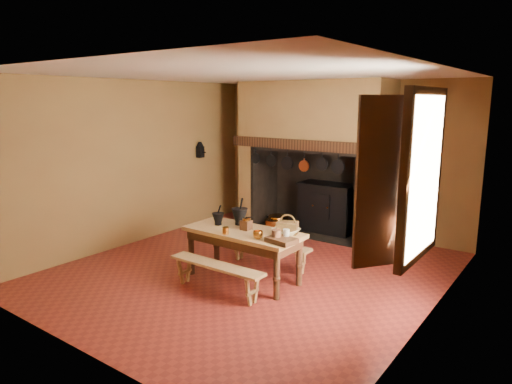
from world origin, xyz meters
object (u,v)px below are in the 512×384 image
iron_range (328,207)px  coffee_grinder (246,224)px  work_table (243,238)px  mixing_bowl (286,231)px  wicker_basket (287,227)px  bench_front (216,271)px

iron_range → coffee_grinder: (0.16, -2.73, 0.30)m
work_table → mixing_bowl: mixing_bowl is taller
iron_range → wicker_basket: (0.71, -2.54, 0.31)m
iron_range → coffee_grinder: iron_range is taller
bench_front → mixing_bowl: bearing=51.9°
work_table → wicker_basket: 0.64m
bench_front → wicker_basket: size_ratio=4.35×
coffee_grinder → mixing_bowl: (0.57, 0.13, -0.03)m
coffee_grinder → iron_range: bearing=92.6°
iron_range → coffee_grinder: 2.76m
work_table → coffee_grinder: bearing=68.0°
wicker_basket → iron_range: bearing=85.3°
iron_range → work_table: 2.78m
bench_front → mixing_bowl: (0.58, 0.74, 0.46)m
coffee_grinder → wicker_basket: size_ratio=0.62×
coffee_grinder → mixing_bowl: coffee_grinder is taller
iron_range → mixing_bowl: bearing=-74.3°
coffee_grinder → wicker_basket: bearing=18.8°
iron_range → wicker_basket: iron_range is taller
bench_front → coffee_grinder: 0.79m
bench_front → wicker_basket: (0.56, 0.81, 0.50)m
work_table → wicker_basket: wicker_basket is taller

